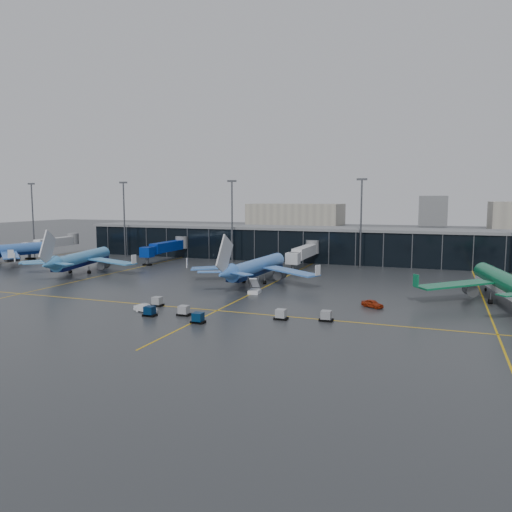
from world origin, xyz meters
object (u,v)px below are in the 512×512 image
(airliner_aer_lingus, at_px, (504,270))
(service_van_red, at_px, (372,304))
(airliner_arkefly, at_px, (82,251))
(mobile_airstair, at_px, (254,290))
(baggage_carts, at_px, (214,312))
(service_van_white, at_px, (145,308))
(airliner_klm_near, at_px, (257,257))

(airliner_aer_lingus, height_order, service_van_red, airliner_aer_lingus)
(airliner_arkefly, bearing_deg, mobile_airstair, -26.58)
(mobile_airstair, distance_m, service_van_red, 25.46)
(baggage_carts, height_order, service_van_white, baggage_carts)
(mobile_airstair, height_order, service_van_red, mobile_airstair)
(airliner_klm_near, distance_m, service_van_white, 37.42)
(airliner_arkefly, bearing_deg, service_van_white, -53.60)
(airliner_arkefly, distance_m, airliner_aer_lingus, 101.70)
(airliner_klm_near, relative_size, service_van_white, 8.92)
(baggage_carts, relative_size, service_van_red, 8.09)
(service_van_red, bearing_deg, baggage_carts, 154.30)
(service_van_red, bearing_deg, airliner_arkefly, 107.50)
(airliner_klm_near, distance_m, mobile_airstair, 15.10)
(airliner_arkefly, distance_m, service_van_white, 54.91)
(mobile_airstair, bearing_deg, service_van_red, -18.21)
(baggage_carts, relative_size, service_van_white, 7.86)
(service_van_red, relative_size, service_van_white, 0.97)
(baggage_carts, distance_m, service_van_white, 12.77)
(airliner_klm_near, xyz_separation_m, airliner_aer_lingus, (52.10, -5.33, 0.25))
(airliner_arkefly, relative_size, baggage_carts, 1.13)
(airliner_klm_near, distance_m, airliner_aer_lingus, 52.37)
(airliner_klm_near, relative_size, airliner_aer_lingus, 0.96)
(airliner_arkefly, height_order, service_van_white, airliner_arkefly)
(airliner_aer_lingus, distance_m, service_van_white, 67.25)
(airliner_arkefly, xyz_separation_m, mobile_airstair, (53.96, -11.92, -5.15))
(mobile_airstair, distance_m, service_van_white, 25.69)
(airliner_klm_near, xyz_separation_m, service_van_white, (-7.34, -36.32, -5.21))
(airliner_klm_near, height_order, service_van_red, airliner_klm_near)
(mobile_airstair, xyz_separation_m, service_van_white, (-11.77, -22.84, -0.06))
(airliner_klm_near, xyz_separation_m, mobile_airstair, (4.43, -13.49, -5.15))
(mobile_airstair, xyz_separation_m, service_van_red, (24.93, -5.17, -0.05))
(baggage_carts, height_order, mobile_airstair, mobile_airstair)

